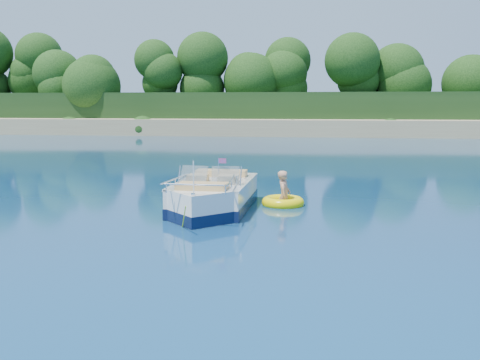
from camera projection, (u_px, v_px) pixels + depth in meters
The scene contains 6 objects.
ground at pixel (250, 221), 13.43m from camera, with size 160.00×160.00×0.00m, color #091C3F.
shoreline at pixel (305, 118), 75.80m from camera, with size 170.00×59.00×6.00m.
treeline at pixel (301, 77), 52.84m from camera, with size 150.00×7.12×8.19m.
motorboat at pixel (212, 198), 14.63m from camera, with size 2.01×5.45×1.81m.
tow_tube at pixel (283, 202), 15.50m from camera, with size 1.28×1.28×0.33m.
boy at pixel (284, 205), 15.57m from camera, with size 0.56×0.37×1.53m, color tan.
Camera 1 is at (1.60, -13.06, 2.92)m, focal length 40.00 mm.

